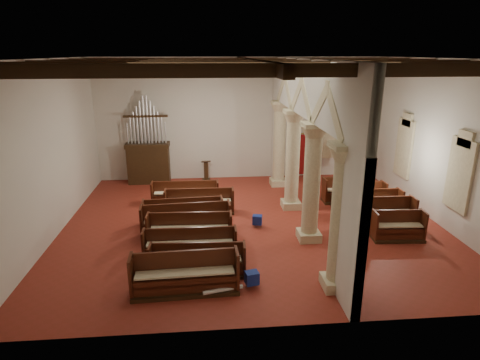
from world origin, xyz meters
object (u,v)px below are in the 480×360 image
object	(u,v)px
processional_banner	(342,171)
lectern	(206,172)
nave_pew_0	(185,279)
pipe_organ	(148,156)
aisle_pew_0	(398,230)

from	to	relation	value
processional_banner	lectern	bearing A→B (deg)	-173.80
nave_pew_0	processional_banner	bearing A→B (deg)	47.42
pipe_organ	nave_pew_0	size ratio (longest dim) A/B	1.52
nave_pew_0	pipe_organ	bearing A→B (deg)	100.17
lectern	aisle_pew_0	size ratio (longest dim) A/B	0.62
processional_banner	aisle_pew_0	distance (m)	5.88
pipe_organ	nave_pew_0	world-z (taller)	pipe_organ
processional_banner	nave_pew_0	bearing A→B (deg)	-111.94
processional_banner	nave_pew_0	distance (m)	11.07
processional_banner	nave_pew_0	xyz separation A→B (m)	(-7.15, -8.45, -0.37)
processional_banner	aisle_pew_0	bearing A→B (deg)	-71.55
processional_banner	aisle_pew_0	world-z (taller)	processional_banner
lectern	nave_pew_0	distance (m)	9.87
lectern	processional_banner	world-z (taller)	processional_banner
processional_banner	nave_pew_0	size ratio (longest dim) A/B	0.72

